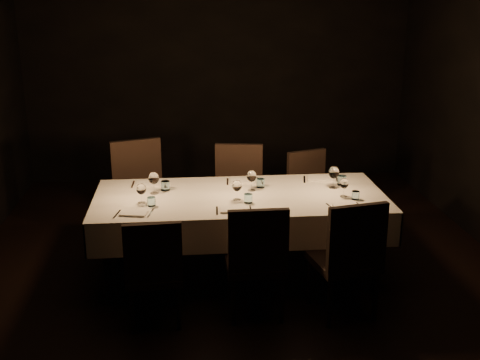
{
  "coord_description": "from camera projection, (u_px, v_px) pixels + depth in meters",
  "views": [
    {
      "loc": [
        -0.47,
        -4.91,
        2.46
      ],
      "look_at": [
        0.0,
        0.0,
        0.9
      ],
      "focal_mm": 45.0,
      "sensor_mm": 36.0,
      "label": 1
    }
  ],
  "objects": [
    {
      "name": "chair_far_right",
      "position": [
        311.0,
        190.0,
        6.18
      ],
      "size": [
        0.54,
        0.54,
        0.89
      ],
      "rotation": [
        0.0,
        0.0,
        0.33
      ],
      "color": "black",
      "rests_on": "ground"
    },
    {
      "name": "chair_near_center",
      "position": [
        256.0,
        257.0,
        4.58
      ],
      "size": [
        0.45,
        0.45,
        0.94
      ],
      "rotation": [
        0.0,
        0.0,
        3.15
      ],
      "color": "black",
      "rests_on": "ground"
    },
    {
      "name": "chair_near_left",
      "position": [
        154.0,
        267.0,
        4.47
      ],
      "size": [
        0.45,
        0.45,
        0.88
      ],
      "rotation": [
        0.0,
        0.0,
        3.2
      ],
      "color": "black",
      "rests_on": "ground"
    },
    {
      "name": "chair_far_center",
      "position": [
        238.0,
        191.0,
        6.02
      ],
      "size": [
        0.54,
        0.54,
        1.0
      ],
      "rotation": [
        0.0,
        0.0,
        -0.15
      ],
      "color": "black",
      "rests_on": "ground"
    },
    {
      "name": "place_setting_near_center",
      "position": [
        239.0,
        196.0,
        4.99
      ],
      "size": [
        0.32,
        0.4,
        0.18
      ],
      "rotation": [
        0.0,
        0.0,
        -0.05
      ],
      "color": "silver",
      "rests_on": "dining_table"
    },
    {
      "name": "dining_table",
      "position": [
        240.0,
        203.0,
        5.24
      ],
      "size": [
        2.52,
        1.12,
        0.76
      ],
      "color": "black",
      "rests_on": "ground"
    },
    {
      "name": "place_setting_far_left",
      "position": [
        155.0,
        182.0,
        5.33
      ],
      "size": [
        0.35,
        0.42,
        0.2
      ],
      "rotation": [
        0.0,
        0.0,
        -0.03
      ],
      "color": "silver",
      "rests_on": "dining_table"
    },
    {
      "name": "room",
      "position": [
        240.0,
        111.0,
        4.99
      ],
      "size": [
        5.01,
        6.01,
        3.01
      ],
      "color": "black",
      "rests_on": "ground"
    },
    {
      "name": "place_setting_near_left",
      "position": [
        141.0,
        199.0,
        4.91
      ],
      "size": [
        0.32,
        0.4,
        0.17
      ],
      "rotation": [
        0.0,
        0.0,
        -0.19
      ],
      "color": "silver",
      "rests_on": "dining_table"
    },
    {
      "name": "chair_far_left",
      "position": [
        141.0,
        190.0,
        5.95
      ],
      "size": [
        0.64,
        0.64,
        1.05
      ],
      "rotation": [
        0.0,
        0.0,
        0.32
      ],
      "color": "black",
      "rests_on": "ground"
    },
    {
      "name": "place_setting_far_center",
      "position": [
        251.0,
        179.0,
        5.41
      ],
      "size": [
        0.34,
        0.41,
        0.19
      ],
      "rotation": [
        0.0,
        0.0,
        -0.08
      ],
      "color": "silver",
      "rests_on": "dining_table"
    },
    {
      "name": "chair_near_right",
      "position": [
        349.0,
        254.0,
        4.59
      ],
      "size": [
        0.55,
        0.55,
        0.98
      ],
      "rotation": [
        0.0,
        0.0,
        3.34
      ],
      "color": "black",
      "rests_on": "ground"
    },
    {
      "name": "place_setting_near_right",
      "position": [
        347.0,
        193.0,
        5.07
      ],
      "size": [
        0.31,
        0.39,
        0.17
      ],
      "rotation": [
        0.0,
        0.0,
        0.19
      ],
      "color": "silver",
      "rests_on": "dining_table"
    },
    {
      "name": "place_setting_far_right",
      "position": [
        332.0,
        176.0,
        5.48
      ],
      "size": [
        0.38,
        0.42,
        0.2
      ],
      "rotation": [
        0.0,
        0.0,
        -0.19
      ],
      "color": "silver",
      "rests_on": "dining_table"
    }
  ]
}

